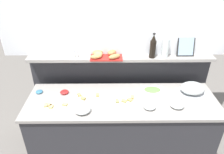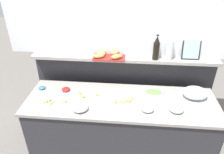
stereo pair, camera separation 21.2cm
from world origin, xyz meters
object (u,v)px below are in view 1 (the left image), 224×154
cold_cuts_platter (152,90)px  condiment_bowl_cream (39,92)px  sandwich_platter_rear (55,107)px  glass_bowl_medium (149,106)px  pepper_shaker (77,54)px  sandwich_platter_side (123,100)px  sandwich_platter_front (89,96)px  serving_cloche (192,89)px  condiment_bowl_teal (64,92)px  water_carafe (165,48)px  glass_bowl_small (177,105)px  glass_bowl_large (82,109)px  framed_picture (186,46)px  salt_shaker (74,54)px  bread_basket (105,55)px  wine_bottle_dark (153,47)px

cold_cuts_platter → condiment_bowl_cream: bearing=-178.7°
sandwich_platter_rear → condiment_bowl_cream: (-0.26, 0.29, 0.00)m
glass_bowl_medium → pepper_shaker: (-0.84, 0.61, 0.35)m
sandwich_platter_side → pepper_shaker: bearing=139.6°
sandwich_platter_front → glass_bowl_medium: 0.72m
serving_cloche → condiment_bowl_cream: size_ratio=4.05×
condiment_bowl_teal → pepper_shaker: size_ratio=1.16×
condiment_bowl_cream → water_carafe: (1.55, 0.30, 0.44)m
cold_cuts_platter → glass_bowl_small: size_ratio=1.71×
sandwich_platter_front → pepper_shaker: size_ratio=3.68×
serving_cloche → glass_bowl_large: size_ratio=1.90×
sandwich_platter_side → glass_bowl_large: 0.49m
glass_bowl_medium → water_carafe: 0.79m
condiment_bowl_teal → water_carafe: (1.24, 0.31, 0.44)m
sandwich_platter_side → glass_bowl_small: (0.59, -0.11, 0.02)m
sandwich_platter_rear → pepper_shaker: pepper_shaker is taller
sandwich_platter_rear → water_carafe: 1.49m
sandwich_platter_front → water_carafe: size_ratio=1.29×
framed_picture → cold_cuts_platter: bearing=-144.7°
salt_shaker → water_carafe: size_ratio=0.35×
glass_bowl_small → bread_basket: 1.05m
sandwich_platter_front → cold_cuts_platter: sandwich_platter_front is taller
bread_basket → water_carafe: size_ratio=1.64×
cold_cuts_platter → glass_bowl_large: bearing=-154.2°
cold_cuts_platter → pepper_shaker: bearing=163.9°
glass_bowl_medium → pepper_shaker: bearing=144.1°
glass_bowl_medium → wine_bottle_dark: 0.75m
glass_bowl_small → condiment_bowl_teal: glass_bowl_small is taller
sandwich_platter_side → water_carafe: (0.54, 0.48, 0.45)m
wine_bottle_dark → glass_bowl_small: bearing=-70.0°
glass_bowl_large → bread_basket: 0.77m
wine_bottle_dark → sandwich_platter_front: bearing=-154.0°
sandwich_platter_front → framed_picture: 1.36m
salt_shaker → sandwich_platter_side: bearing=-38.3°
sandwich_platter_side → glass_bowl_large: glass_bowl_large is taller
cold_cuts_platter → serving_cloche: size_ratio=0.79×
glass_bowl_large → condiment_bowl_cream: (-0.57, 0.36, -0.02)m
sandwich_platter_rear → wine_bottle_dark: 1.36m
sandwich_platter_side → glass_bowl_small: bearing=-10.7°
sandwich_platter_rear → condiment_bowl_cream: bearing=131.5°
glass_bowl_small → condiment_bowl_teal: size_ratio=1.56×
salt_shaker → framed_picture: 1.42m
wine_bottle_dark → water_carafe: 0.16m
condiment_bowl_teal → wine_bottle_dark: bearing=15.4°
glass_bowl_large → cold_cuts_platter: bearing=25.8°
pepper_shaker → water_carafe: bearing=0.0°
sandwich_platter_rear → condiment_bowl_teal: (0.05, 0.28, 0.01)m
condiment_bowl_cream → glass_bowl_medium: bearing=-13.4°
bread_basket → glass_bowl_small: bearing=-35.9°
condiment_bowl_teal → wine_bottle_dark: wine_bottle_dark is taller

